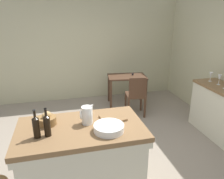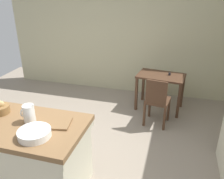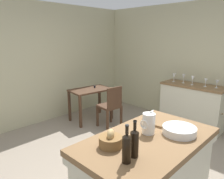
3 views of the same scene
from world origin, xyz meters
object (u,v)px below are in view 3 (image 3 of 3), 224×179
cutting_board (162,122)px  wine_glass_far_left (217,82)px  island_table (147,175)px  wash_bowl (179,130)px  writing_desk (91,94)px  bread_basket (111,141)px  wine_glass_far_right (174,76)px  wine_glass_middle (193,79)px  wine_glass_left (206,81)px  wine_glass_right (184,77)px  wooden_chair (111,105)px  pitcher (149,123)px  wine_bottle_dark (134,142)px  side_cabinet (192,106)px  wine_bottle_amber (127,147)px

cutting_board → wine_glass_far_left: (2.22, 0.16, 0.10)m
wine_glass_far_left → cutting_board: bearing=-176.0°
island_table → wash_bowl: (0.29, -0.17, 0.46)m
writing_desk → wash_bowl: 2.92m
wash_bowl → bread_basket: bearing=154.4°
writing_desk → wine_glass_far_left: bearing=-61.1°
island_table → writing_desk: bearing=61.5°
writing_desk → wine_glass_far_right: wine_glass_far_right is taller
writing_desk → wine_glass_middle: wine_glass_middle is taller
wine_glass_left → wine_glass_right: bearing=86.8°
wooden_chair → wine_glass_middle: (1.18, -1.17, 0.56)m
wooden_chair → pitcher: (-1.29, -1.81, 0.53)m
pitcher → bread_basket: bearing=169.4°
wine_bottle_dark → wine_glass_middle: size_ratio=1.77×
wine_glass_left → wine_glass_far_right: wine_glass_far_right is taller
wine_bottle_dark → wine_glass_right: bearing=19.2°
wooden_chair → cutting_board: 2.06m
pitcher → wash_bowl: bearing=-48.4°
side_cabinet → wine_glass_middle: (-0.05, 0.01, 0.59)m
wine_bottle_dark → wash_bowl: bearing=-5.7°
island_table → side_cabinet: side_cabinet is taller
island_table → wooden_chair: bearing=53.8°
wine_bottle_amber → writing_desk: bearing=55.1°
writing_desk → wine_glass_left: 2.43m
wooden_chair → wine_bottle_dark: 2.69m
bread_basket → wooden_chair: bearing=44.6°
wine_bottle_amber → wine_glass_left: wine_bottle_amber is taller
wine_glass_middle → wine_glass_right: wine_glass_right is taller
wash_bowl → bread_basket: 0.74m
wine_glass_far_left → wooden_chair: bearing=127.7°
wine_glass_right → wine_glass_far_right: size_ratio=1.06×
side_cabinet → pitcher: bearing=-165.9°
wooden_chair → cutting_board: (-0.97, -1.77, 0.44)m
island_table → bread_basket: bearing=158.6°
wine_glass_middle → wine_glass_left: bearing=-84.8°
island_table → wine_bottle_dark: wine_bottle_dark is taller
cutting_board → wash_bowl: bearing=-112.7°
wine_glass_right → wooden_chair: bearing=142.4°
wash_bowl → bread_basket: size_ratio=1.57×
writing_desk → wine_bottle_amber: bearing=-124.9°
side_cabinet → wooden_chair: bearing=136.1°
bread_basket → wine_glass_left: 2.97m
island_table → wine_glass_far_right: 2.88m
bread_basket → writing_desk: bearing=53.6°
side_cabinet → island_table: bearing=-165.1°
cutting_board → wine_glass_far_right: bearing=25.5°
pitcher → wine_glass_far_left: (2.54, 0.19, 0.01)m
bread_basket → wine_glass_middle: 2.99m
wine_glass_right → bread_basket: bearing=-165.4°
wash_bowl → wine_glass_left: wine_glass_left is taller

